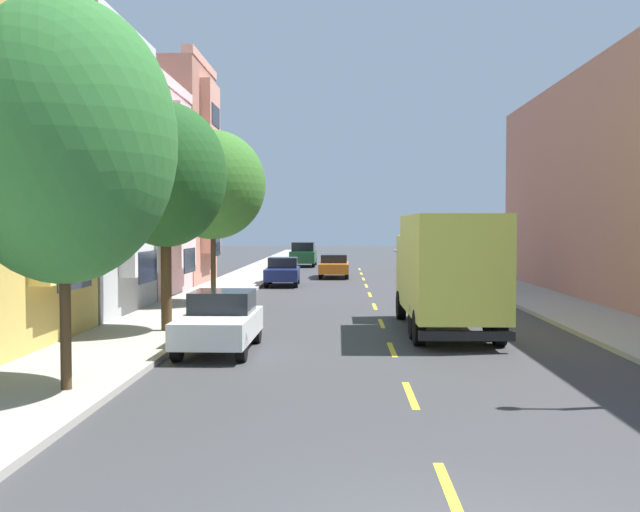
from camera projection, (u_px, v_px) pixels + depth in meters
ground_plane at (368, 289)px, 36.47m from camera, size 160.00×160.00×0.00m
sidewalk_left at (222, 291)px, 34.69m from camera, size 3.20×120.00×0.14m
sidewalk_right at (518, 292)px, 34.25m from camera, size 3.20×120.00×0.14m
lane_centerline_dashes at (372, 300)px, 30.98m from camera, size 0.14×47.20×0.01m
townhouse_fourth_rose at (61, 195)px, 32.33m from camera, size 11.29×6.72×9.60m
townhouse_fifth_terracotta at (89, 177)px, 39.23m from camera, size 13.62×6.72×12.17m
street_tree_nearest at (63, 141)px, 13.17m from camera, size 4.15×4.15×7.23m
street_tree_second at (165, 175)px, 20.79m from camera, size 3.54×3.54×6.62m
street_tree_third at (213, 185)px, 28.41m from camera, size 4.17×4.17×6.83m
delivery_box_truck at (446, 267)px, 21.34m from camera, size 2.44×7.59×3.49m
parked_hatchback_white at (220, 321)px, 18.27m from camera, size 1.77×4.01×1.50m
parked_sedan_charcoal at (420, 260)px, 51.95m from camera, size 1.84×4.51×1.43m
parked_wagon_silver at (458, 275)px, 34.95m from camera, size 1.90×4.73×1.50m
parked_hatchback_navy at (283, 272)px, 38.58m from camera, size 1.85×4.05×1.50m
parked_suv_forest at (303, 254)px, 57.30m from camera, size 1.97×4.81×1.93m
moving_orange_sedan at (334, 266)px, 44.70m from camera, size 1.80×4.50×1.43m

